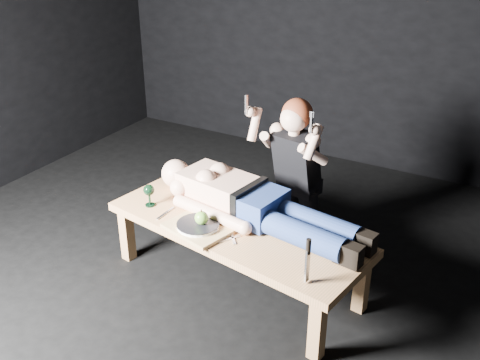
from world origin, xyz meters
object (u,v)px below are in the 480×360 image
at_px(kneeling_woman, 301,171).
at_px(serving_tray, 198,228).
at_px(table, 236,254).
at_px(lying_man, 257,201).
at_px(goblet, 149,195).
at_px(carving_knife, 307,261).

xyz_separation_m(kneeling_woman, serving_tray, (-0.33, -0.83, -0.13)).
distance_m(table, lying_man, 0.39).
distance_m(lying_man, kneeling_woman, 0.54).
xyz_separation_m(kneeling_woman, goblet, (-0.79, -0.73, -0.06)).
bearing_deg(serving_tray, lying_man, 50.12).
relative_size(serving_tray, carving_knife, 1.44).
height_order(lying_man, carving_knife, carving_knife).
relative_size(lying_man, carving_knife, 6.35).
distance_m(table, goblet, 0.71).
xyz_separation_m(serving_tray, goblet, (-0.46, 0.10, 0.07)).
relative_size(lying_man, serving_tray, 4.40).
bearing_deg(lying_man, table, -110.66).
distance_m(kneeling_woman, carving_knife, 1.11).
relative_size(table, carving_knife, 6.26).
height_order(serving_tray, goblet, goblet).
distance_m(serving_tray, carving_knife, 0.84).
distance_m(table, carving_knife, 0.81).
distance_m(kneeling_woman, serving_tray, 0.91).
height_order(kneeling_woman, carving_knife, kneeling_woman).
bearing_deg(lying_man, kneeling_woman, 90.43).
relative_size(kneeling_woman, carving_knife, 4.27).
bearing_deg(table, goblet, -164.73).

